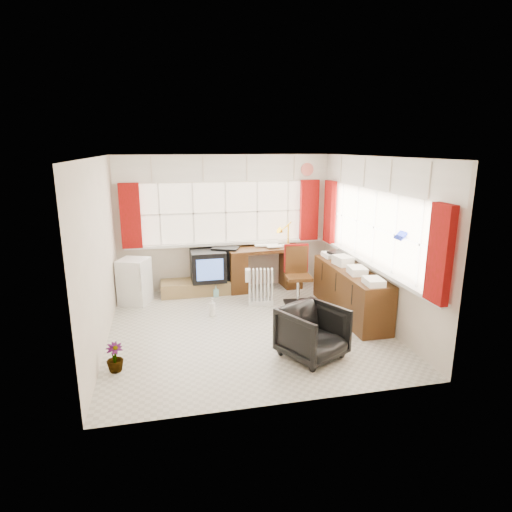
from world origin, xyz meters
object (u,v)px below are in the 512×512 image
Objects in this scene: office_chair at (313,333)px; task_chair at (297,273)px; mini_fridge at (135,281)px; desk at (263,265)px; crt_tv at (208,266)px; tv_bench at (200,287)px; desk_lamp at (288,229)px; radiator at (261,290)px; credenza at (350,291)px.

task_chair is at bearing 49.91° from office_chair.
task_chair is at bearing -12.09° from mini_fridge.
crt_tv is (-1.06, -0.11, 0.08)m from desk.
desk_lamp is at bearing 2.13° from tv_bench.
desk reaches higher than office_chair.
task_chair is at bearing -4.15° from radiator.
crt_tv reaches higher than mini_fridge.
desk is 1.03× the size of tv_bench.
desk is 0.72× the size of credenza.
credenza is at bearing -56.60° from desk.
tv_bench is 1.19m from mini_fridge.
office_chair is 2.95m from crt_tv.
task_chair is 0.51× the size of credenza.
crt_tv is (0.16, -0.03, 0.40)m from tv_bench.
task_chair reaches higher than office_chair.
mini_fridge is (-2.32, 2.52, 0.06)m from office_chair.
task_chair is 1.66m from crt_tv.
tv_bench is at bearing 13.41° from mini_fridge.
desk reaches higher than tv_bench.
mini_fridge is (-2.10, 0.54, 0.13)m from radiator.
office_chair is at bearing -90.60° from desk.
tv_bench is at bearing -176.26° from desk.
radiator is at bearing -105.75° from desk.
radiator is at bearing -130.05° from desk_lamp.
tv_bench is (-2.28, 1.52, -0.27)m from credenza.
desk is at bearing 5.93° from crt_tv.
office_chair reaches higher than radiator.
desk is at bearing 123.40° from credenza.
task_chair is at bearing -29.82° from crt_tv.
mini_fridge reaches higher than office_chair.
credenza is at bearing -35.15° from crt_tv.
credenza reaches higher than desk.
desk_lamp is at bearing -1.95° from desk.
office_chair is 3.04m from tv_bench.
desk is 2.87m from office_chair.
mini_fridge is at bearing 165.62° from radiator.
crt_tv is (-1.44, 0.82, -0.01)m from task_chair.
tv_bench is at bearing -177.87° from desk_lamp.
radiator is 1.49m from credenza.
tv_bench is at bearing 84.90° from office_chair.
office_chair is at bearing -69.51° from crt_tv.
desk_lamp reaches higher than mini_fridge.
desk reaches higher than crt_tv.
mini_fridge is at bearing -171.56° from desk.
office_chair is at bearing -100.18° from desk_lamp.
radiator is 2.17m from mini_fridge.
task_chair is 0.69m from radiator.
crt_tv is 1.32m from mini_fridge.
task_chair reaches higher than credenza.
credenza is at bearing -44.44° from task_chair.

